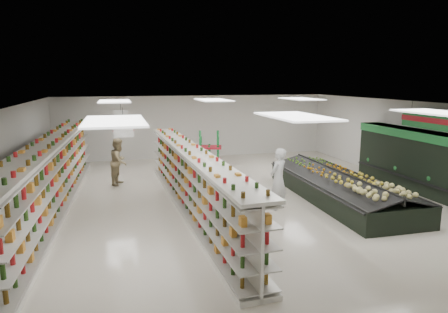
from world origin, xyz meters
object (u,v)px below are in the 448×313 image
object	(u,v)px
produce_island	(339,186)
gondola_center	(192,183)
shopper_main	(278,179)
soda_endcap	(209,149)
gondola_left	(52,179)
shopper_background	(119,161)

from	to	relation	value
produce_island	gondola_center	bearing A→B (deg)	179.18
produce_island	shopper_main	xyz separation A→B (m)	(-2.42, -0.47, 0.52)
gondola_center	soda_endcap	world-z (taller)	gondola_center
gondola_left	soda_endcap	size ratio (longest dim) A/B	8.36
shopper_main	gondola_left	bearing A→B (deg)	-51.17
gondola_center	soda_endcap	xyz separation A→B (m)	(2.13, 6.87, -0.16)
soda_endcap	shopper_background	bearing A→B (deg)	-145.24
gondola_center	produce_island	xyz separation A→B (m)	(5.02, -0.07, -0.43)
gondola_center	shopper_main	xyz separation A→B (m)	(2.60, -0.54, 0.09)
shopper_main	gondola_center	bearing A→B (deg)	-48.64
soda_endcap	produce_island	bearing A→B (deg)	-67.37
gondola_left	produce_island	world-z (taller)	gondola_left
produce_island	shopper_background	xyz separation A→B (m)	(-7.14, 3.99, 0.45)
shopper_main	shopper_background	bearing A→B (deg)	-80.23
produce_island	shopper_background	world-z (taller)	shopper_background
produce_island	soda_endcap	distance (m)	7.52
produce_island	soda_endcap	bearing A→B (deg)	112.63
produce_island	shopper_main	distance (m)	2.52
gondola_left	soda_endcap	xyz separation A→B (m)	(6.27, 5.69, -0.27)
shopper_main	shopper_background	world-z (taller)	shopper_main
soda_endcap	shopper_main	size ratio (longest dim) A/B	0.77
shopper_background	shopper_main	bearing A→B (deg)	-111.85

